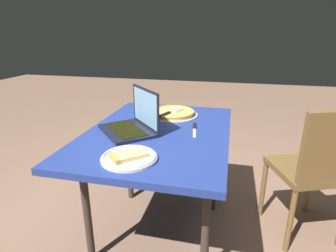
% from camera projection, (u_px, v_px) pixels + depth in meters
% --- Properties ---
extents(ground_plane, '(12.00, 12.00, 0.00)m').
position_uv_depth(ground_plane, '(160.00, 230.00, 1.91)').
color(ground_plane, '#8A6752').
extents(dining_table, '(1.20, 0.85, 0.75)m').
position_uv_depth(dining_table, '(159.00, 141.00, 1.69)').
color(dining_table, navy).
rests_on(dining_table, ground_plane).
extents(laptop, '(0.43, 0.43, 0.25)m').
position_uv_depth(laptop, '(133.00, 123.00, 1.64)').
color(laptop, black).
rests_on(laptop, dining_table).
extents(pizza_plate, '(0.27, 0.27, 0.04)m').
position_uv_depth(pizza_plate, '(129.00, 157.00, 1.28)').
color(pizza_plate, white).
rests_on(pizza_plate, dining_table).
extents(pizza_tray, '(0.36, 0.36, 0.04)m').
position_uv_depth(pizza_tray, '(173.00, 113.00, 1.96)').
color(pizza_tray, '#A7A8AE').
rests_on(pizza_tray, dining_table).
extents(table_knife, '(0.24, 0.05, 0.01)m').
position_uv_depth(table_knife, '(195.00, 128.00, 1.68)').
color(table_knife, beige).
rests_on(table_knife, dining_table).
extents(chair_near, '(0.52, 0.52, 0.92)m').
position_uv_depth(chair_near, '(316.00, 167.00, 1.69)').
color(chair_near, brown).
rests_on(chair_near, ground_plane).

